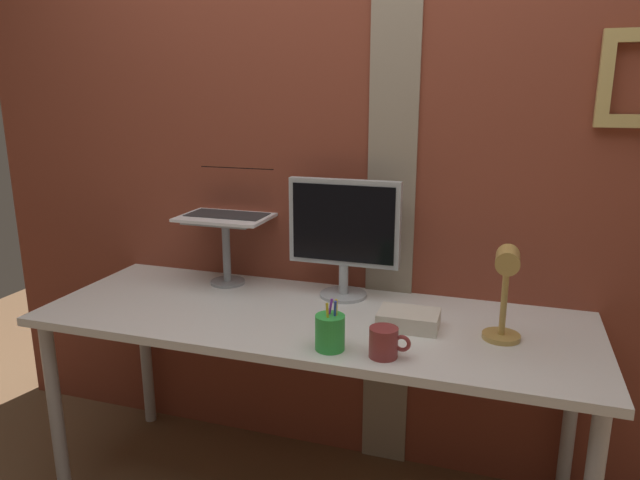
{
  "coord_description": "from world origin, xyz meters",
  "views": [
    {
      "loc": [
        0.57,
        -1.85,
        1.52
      ],
      "look_at": [
        -0.05,
        0.07,
        1.0
      ],
      "focal_mm": 32.65,
      "sensor_mm": 36.0,
      "label": 1
    }
  ],
  "objects_px": {
    "laptop": "(232,203)",
    "pen_cup": "(330,332)",
    "monitor": "(345,229)",
    "desk_lamp": "(506,285)",
    "coffee_mug": "(384,342)"
  },
  "relations": [
    {
      "from": "laptop",
      "to": "pen_cup",
      "type": "xyz_separation_m",
      "value": [
        0.58,
        -0.53,
        -0.27
      ]
    },
    {
      "from": "monitor",
      "to": "desk_lamp",
      "type": "relative_size",
      "value": 1.4
    },
    {
      "from": "desk_lamp",
      "to": "coffee_mug",
      "type": "xyz_separation_m",
      "value": [
        -0.33,
        -0.19,
        -0.15
      ]
    },
    {
      "from": "desk_lamp",
      "to": "pen_cup",
      "type": "height_order",
      "value": "desk_lamp"
    },
    {
      "from": "monitor",
      "to": "coffee_mug",
      "type": "distance_m",
      "value": 0.58
    },
    {
      "from": "monitor",
      "to": "desk_lamp",
      "type": "xyz_separation_m",
      "value": [
        0.59,
        -0.28,
        -0.07
      ]
    },
    {
      "from": "laptop",
      "to": "pen_cup",
      "type": "relative_size",
      "value": 2.21
    },
    {
      "from": "pen_cup",
      "to": "coffee_mug",
      "type": "relative_size",
      "value": 1.3
    },
    {
      "from": "monitor",
      "to": "coffee_mug",
      "type": "height_order",
      "value": "monitor"
    },
    {
      "from": "monitor",
      "to": "desk_lamp",
      "type": "distance_m",
      "value": 0.65
    },
    {
      "from": "laptop",
      "to": "coffee_mug",
      "type": "height_order",
      "value": "laptop"
    },
    {
      "from": "monitor",
      "to": "laptop",
      "type": "distance_m",
      "value": 0.5
    },
    {
      "from": "laptop",
      "to": "monitor",
      "type": "bearing_deg",
      "value": -7.25
    },
    {
      "from": "laptop",
      "to": "pen_cup",
      "type": "bearing_deg",
      "value": -42.21
    },
    {
      "from": "pen_cup",
      "to": "coffee_mug",
      "type": "bearing_deg",
      "value": -0.02
    }
  ]
}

